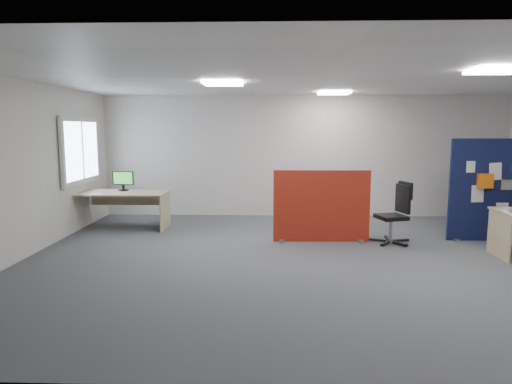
{
  "coord_description": "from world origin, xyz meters",
  "views": [
    {
      "loc": [
        -0.74,
        -6.76,
        1.97
      ],
      "look_at": [
        -0.97,
        0.2,
        1.0
      ],
      "focal_mm": 32.0,
      "sensor_mm": 36.0,
      "label": 1
    }
  ],
  "objects_px": {
    "red_divider": "(321,207)",
    "second_desk": "(123,200)",
    "monitor_second": "(123,180)",
    "office_chair": "(397,209)",
    "navy_divider": "(512,190)"
  },
  "relations": [
    {
      "from": "second_desk",
      "to": "monitor_second",
      "type": "xyz_separation_m",
      "value": [
        -0.03,
        0.15,
        0.39
      ]
    },
    {
      "from": "office_chair",
      "to": "second_desk",
      "type": "bearing_deg",
      "value": 151.82
    },
    {
      "from": "navy_divider",
      "to": "office_chair",
      "type": "bearing_deg",
      "value": -173.25
    },
    {
      "from": "monitor_second",
      "to": "office_chair",
      "type": "height_order",
      "value": "monitor_second"
    },
    {
      "from": "second_desk",
      "to": "red_divider",
      "type": "bearing_deg",
      "value": -14.49
    },
    {
      "from": "navy_divider",
      "to": "office_chair",
      "type": "height_order",
      "value": "navy_divider"
    },
    {
      "from": "navy_divider",
      "to": "red_divider",
      "type": "xyz_separation_m",
      "value": [
        -3.33,
        -0.18,
        -0.28
      ]
    },
    {
      "from": "monitor_second",
      "to": "office_chair",
      "type": "relative_size",
      "value": 0.41
    },
    {
      "from": "navy_divider",
      "to": "monitor_second",
      "type": "relative_size",
      "value": 5.05
    },
    {
      "from": "monitor_second",
      "to": "office_chair",
      "type": "xyz_separation_m",
      "value": [
        5.14,
        -1.2,
        -0.35
      ]
    },
    {
      "from": "red_divider",
      "to": "second_desk",
      "type": "xyz_separation_m",
      "value": [
        -3.82,
        0.99,
        -0.06
      ]
    },
    {
      "from": "navy_divider",
      "to": "monitor_second",
      "type": "xyz_separation_m",
      "value": [
        -7.18,
        0.96,
        0.05
      ]
    },
    {
      "from": "red_divider",
      "to": "office_chair",
      "type": "bearing_deg",
      "value": -3.86
    },
    {
      "from": "red_divider",
      "to": "second_desk",
      "type": "distance_m",
      "value": 3.95
    },
    {
      "from": "navy_divider",
      "to": "second_desk",
      "type": "distance_m",
      "value": 7.2
    }
  ]
}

